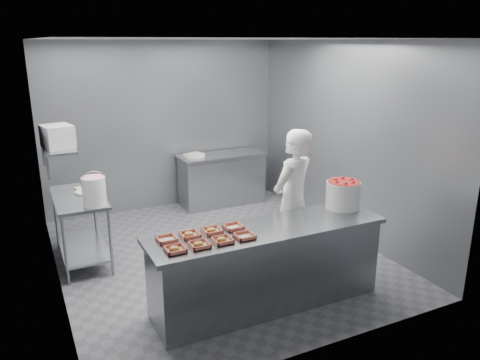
% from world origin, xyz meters
% --- Properties ---
extents(floor, '(4.50, 4.50, 0.00)m').
position_xyz_m(floor, '(0.00, 0.00, 0.00)').
color(floor, '#4C4C51').
rests_on(floor, ground).
extents(ceiling, '(4.50, 4.50, 0.00)m').
position_xyz_m(ceiling, '(0.00, 0.00, 2.80)').
color(ceiling, white).
rests_on(ceiling, wall_back).
extents(wall_back, '(4.00, 0.04, 2.80)m').
position_xyz_m(wall_back, '(0.00, 2.25, 1.40)').
color(wall_back, slate).
rests_on(wall_back, ground).
extents(wall_left, '(0.04, 4.50, 2.80)m').
position_xyz_m(wall_left, '(-2.00, 0.00, 1.40)').
color(wall_left, slate).
rests_on(wall_left, ground).
extents(wall_right, '(0.04, 4.50, 2.80)m').
position_xyz_m(wall_right, '(2.00, 0.00, 1.40)').
color(wall_right, slate).
rests_on(wall_right, ground).
extents(service_counter, '(2.60, 0.70, 0.90)m').
position_xyz_m(service_counter, '(0.00, -1.35, 0.45)').
color(service_counter, slate).
rests_on(service_counter, ground).
extents(prep_table, '(0.60, 1.20, 0.90)m').
position_xyz_m(prep_table, '(-1.65, 0.60, 0.59)').
color(prep_table, slate).
rests_on(prep_table, ground).
extents(back_counter, '(1.50, 0.60, 0.90)m').
position_xyz_m(back_counter, '(0.90, 1.90, 0.45)').
color(back_counter, slate).
rests_on(back_counter, ground).
extents(wall_shelf, '(0.35, 0.90, 0.03)m').
position_xyz_m(wall_shelf, '(-1.82, 0.60, 1.55)').
color(wall_shelf, slate).
rests_on(wall_shelf, wall_left).
extents(tray_0, '(0.19, 0.18, 0.06)m').
position_xyz_m(tray_0, '(-1.06, -1.48, 0.92)').
color(tray_0, tan).
rests_on(tray_0, service_counter).
extents(tray_1, '(0.19, 0.18, 0.06)m').
position_xyz_m(tray_1, '(-0.82, -1.48, 0.92)').
color(tray_1, tan).
rests_on(tray_1, service_counter).
extents(tray_2, '(0.19, 0.18, 0.06)m').
position_xyz_m(tray_2, '(-0.58, -1.48, 0.92)').
color(tray_2, tan).
rests_on(tray_2, service_counter).
extents(tray_3, '(0.19, 0.18, 0.04)m').
position_xyz_m(tray_3, '(-0.34, -1.48, 0.92)').
color(tray_3, tan).
rests_on(tray_3, service_counter).
extents(tray_4, '(0.19, 0.18, 0.04)m').
position_xyz_m(tray_4, '(-1.06, -1.22, 0.92)').
color(tray_4, tan).
rests_on(tray_4, service_counter).
extents(tray_5, '(0.19, 0.18, 0.06)m').
position_xyz_m(tray_5, '(-0.82, -1.22, 0.92)').
color(tray_5, tan).
rests_on(tray_5, service_counter).
extents(tray_6, '(0.19, 0.18, 0.06)m').
position_xyz_m(tray_6, '(-0.58, -1.22, 0.92)').
color(tray_6, tan).
rests_on(tray_6, service_counter).
extents(tray_7, '(0.19, 0.18, 0.04)m').
position_xyz_m(tray_7, '(-0.34, -1.22, 0.92)').
color(tray_7, tan).
rests_on(tray_7, service_counter).
extents(worker, '(0.77, 0.66, 1.79)m').
position_xyz_m(worker, '(0.68, -0.75, 0.90)').
color(worker, white).
rests_on(worker, ground).
extents(strawberry_tub, '(0.39, 0.39, 0.33)m').
position_xyz_m(strawberry_tub, '(1.08, -1.20, 1.07)').
color(strawberry_tub, silver).
rests_on(strawberry_tub, service_counter).
extents(glaze_bucket, '(0.29, 0.27, 0.42)m').
position_xyz_m(glaze_bucket, '(-1.51, 0.16, 1.08)').
color(glaze_bucket, silver).
rests_on(glaze_bucket, prep_table).
extents(bucket_lid, '(0.35, 0.35, 0.02)m').
position_xyz_m(bucket_lid, '(-1.53, 0.71, 0.91)').
color(bucket_lid, silver).
rests_on(bucket_lid, prep_table).
extents(rag, '(0.16, 0.15, 0.02)m').
position_xyz_m(rag, '(-1.58, 0.90, 0.91)').
color(rag, '#CCB28C').
rests_on(rag, prep_table).
extents(appliance, '(0.38, 0.42, 0.27)m').
position_xyz_m(appliance, '(-1.82, 0.49, 1.70)').
color(appliance, gray).
rests_on(appliance, wall_shelf).
extents(paper_stack, '(0.34, 0.27, 0.06)m').
position_xyz_m(paper_stack, '(0.39, 1.90, 0.93)').
color(paper_stack, silver).
rests_on(paper_stack, back_counter).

